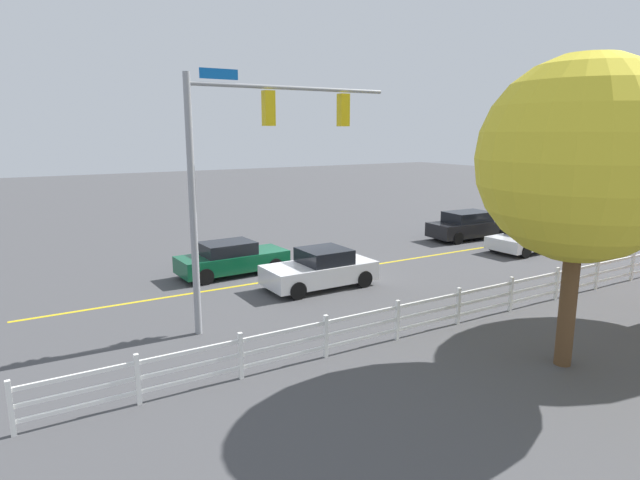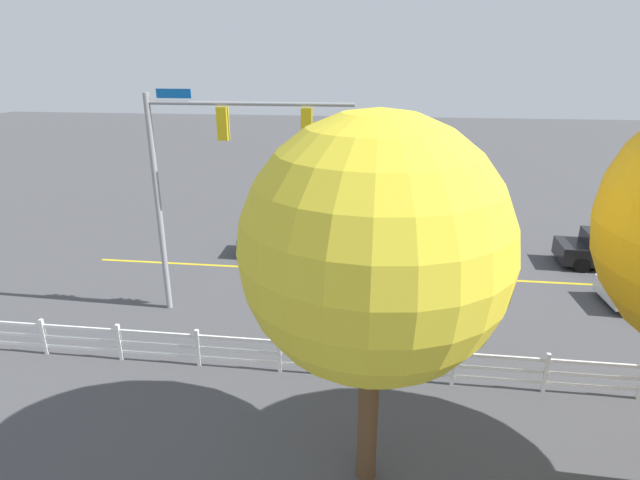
% 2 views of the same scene
% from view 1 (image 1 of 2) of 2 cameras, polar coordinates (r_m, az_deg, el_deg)
% --- Properties ---
extents(ground_plane, '(120.00, 120.00, 0.00)m').
position_cam_1_polar(ground_plane, '(21.45, -2.88, -4.04)').
color(ground_plane, '#444447').
extents(lane_center_stripe, '(28.00, 0.16, 0.01)m').
position_cam_1_polar(lane_center_stripe, '(23.53, 5.75, -2.66)').
color(lane_center_stripe, gold).
rests_on(lane_center_stripe, ground_plane).
extents(signal_assembly, '(6.51, 0.37, 7.45)m').
position_cam_1_polar(signal_assembly, '(15.66, -7.51, 9.37)').
color(signal_assembly, gray).
rests_on(signal_assembly, ground_plane).
extents(car_0, '(4.22, 2.01, 1.46)m').
position_cam_1_polar(car_0, '(19.96, 0.04, -3.17)').
color(car_0, silver).
rests_on(car_0, ground_plane).
extents(car_1, '(4.88, 2.09, 1.51)m').
position_cam_1_polar(car_1, '(30.08, 15.76, 1.51)').
color(car_1, black).
rests_on(car_1, ground_plane).
extents(car_2, '(4.28, 2.14, 1.28)m').
position_cam_1_polar(car_2, '(27.98, 21.55, 0.17)').
color(car_2, silver).
rests_on(car_2, ground_plane).
extents(car_3, '(4.54, 1.99, 1.39)m').
position_cam_1_polar(car_3, '(21.98, -9.47, -1.99)').
color(car_3, '#0C4C2D').
rests_on(car_3, ground_plane).
extents(white_rail_fence, '(26.10, 0.10, 1.15)m').
position_cam_1_polar(white_rail_fence, '(17.58, 17.36, -6.07)').
color(white_rail_fence, white).
rests_on(white_rail_fence, ground_plane).
extents(tree_0, '(4.87, 4.87, 7.57)m').
position_cam_1_polar(tree_0, '(13.95, 26.34, 7.71)').
color(tree_0, brown).
rests_on(tree_0, ground_plane).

